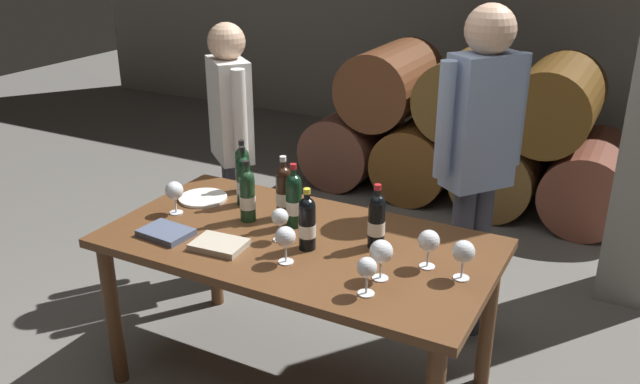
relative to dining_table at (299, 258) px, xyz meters
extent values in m
plane|color=#66635E|center=(0.00, 0.00, -0.67)|extent=(14.00, 14.00, 0.00)
cylinder|color=brown|center=(-0.95, 2.60, -0.37)|extent=(0.60, 0.90, 0.60)
cylinder|color=brown|center=(-0.32, 2.60, -0.37)|extent=(0.60, 0.90, 0.60)
cylinder|color=brown|center=(0.31, 2.60, -0.37)|extent=(0.60, 0.90, 0.60)
cylinder|color=brown|center=(0.95, 2.60, -0.37)|extent=(0.60, 0.90, 0.60)
cylinder|color=brown|center=(-0.63, 2.60, 0.18)|extent=(0.60, 0.90, 0.60)
cylinder|color=brown|center=(0.00, 2.60, 0.18)|extent=(0.60, 0.90, 0.60)
cylinder|color=brown|center=(0.63, 2.60, 0.18)|extent=(0.60, 0.90, 0.60)
cube|color=brown|center=(0.00, 0.00, 0.07)|extent=(1.70, 0.90, 0.04)
cylinder|color=brown|center=(-0.77, -0.39, -0.31)|extent=(0.07, 0.07, 0.72)
cylinder|color=brown|center=(-0.77, 0.39, -0.31)|extent=(0.07, 0.07, 0.72)
cylinder|color=brown|center=(0.77, 0.39, -0.31)|extent=(0.07, 0.07, 0.72)
cylinder|color=black|center=(-0.42, 0.21, 0.19)|extent=(0.07, 0.07, 0.21)
sphere|color=black|center=(-0.42, 0.21, 0.30)|extent=(0.07, 0.07, 0.07)
cylinder|color=black|center=(-0.42, 0.21, 0.33)|extent=(0.03, 0.03, 0.06)
cylinder|color=black|center=(-0.42, 0.21, 0.37)|extent=(0.03, 0.03, 0.02)
cylinder|color=silver|center=(-0.42, 0.21, 0.18)|extent=(0.07, 0.07, 0.06)
cylinder|color=black|center=(-0.17, 0.17, 0.20)|extent=(0.07, 0.07, 0.21)
sphere|color=black|center=(-0.17, 0.17, 0.31)|extent=(0.07, 0.07, 0.07)
cylinder|color=black|center=(-0.17, 0.17, 0.34)|extent=(0.03, 0.03, 0.07)
cylinder|color=silver|center=(-0.17, 0.17, 0.38)|extent=(0.03, 0.03, 0.02)
cylinder|color=silver|center=(-0.17, 0.17, 0.19)|extent=(0.07, 0.07, 0.06)
cylinder|color=black|center=(-0.08, 0.11, 0.20)|extent=(0.07, 0.07, 0.21)
sphere|color=black|center=(-0.08, 0.11, 0.31)|extent=(0.07, 0.07, 0.07)
cylinder|color=black|center=(-0.08, 0.11, 0.33)|extent=(0.03, 0.03, 0.07)
cylinder|color=#B21E23|center=(-0.08, 0.11, 0.38)|extent=(0.03, 0.03, 0.02)
cylinder|color=silver|center=(-0.08, 0.11, 0.19)|extent=(0.07, 0.07, 0.06)
cylinder|color=#19381E|center=(-0.52, 0.35, 0.19)|extent=(0.07, 0.07, 0.19)
sphere|color=#19381E|center=(-0.52, 0.35, 0.29)|extent=(0.07, 0.07, 0.07)
cylinder|color=#19381E|center=(-0.52, 0.35, 0.31)|extent=(0.03, 0.03, 0.06)
cylinder|color=black|center=(-0.52, 0.35, 0.35)|extent=(0.03, 0.03, 0.02)
cylinder|color=silver|center=(-0.52, 0.35, 0.18)|extent=(0.07, 0.07, 0.06)
cylinder|color=#19381E|center=(-0.30, 0.06, 0.19)|extent=(0.07, 0.07, 0.20)
sphere|color=#19381E|center=(-0.30, 0.06, 0.30)|extent=(0.07, 0.07, 0.07)
cylinder|color=#19381E|center=(-0.30, 0.06, 0.33)|extent=(0.03, 0.03, 0.06)
cylinder|color=black|center=(-0.30, 0.06, 0.37)|extent=(0.03, 0.03, 0.02)
cylinder|color=silver|center=(-0.30, 0.06, 0.18)|extent=(0.07, 0.07, 0.06)
cylinder|color=black|center=(0.08, -0.06, 0.19)|extent=(0.07, 0.07, 0.19)
sphere|color=black|center=(0.08, -0.06, 0.29)|extent=(0.07, 0.07, 0.07)
cylinder|color=black|center=(0.08, -0.06, 0.31)|extent=(0.03, 0.03, 0.06)
cylinder|color=gold|center=(0.08, -0.06, 0.35)|extent=(0.03, 0.03, 0.02)
cylinder|color=silver|center=(0.08, -0.06, 0.18)|extent=(0.07, 0.07, 0.06)
cylinder|color=black|center=(0.33, 0.09, 0.19)|extent=(0.07, 0.07, 0.20)
sphere|color=black|center=(0.33, 0.09, 0.30)|extent=(0.07, 0.07, 0.07)
cylinder|color=black|center=(0.33, 0.09, 0.32)|extent=(0.03, 0.03, 0.06)
cylinder|color=#B21E23|center=(0.33, 0.09, 0.37)|extent=(0.03, 0.03, 0.02)
cylinder|color=silver|center=(0.33, 0.09, 0.18)|extent=(0.07, 0.07, 0.06)
cylinder|color=white|center=(-0.07, -0.05, 0.09)|extent=(0.06, 0.06, 0.00)
cylinder|color=white|center=(-0.07, -0.05, 0.13)|extent=(0.01, 0.01, 0.07)
sphere|color=white|center=(-0.07, -0.05, 0.20)|extent=(0.07, 0.07, 0.07)
cylinder|color=white|center=(0.45, -0.28, 0.09)|extent=(0.06, 0.06, 0.00)
cylinder|color=white|center=(0.45, -0.28, 0.13)|extent=(0.01, 0.01, 0.07)
sphere|color=white|center=(0.45, -0.28, 0.20)|extent=(0.08, 0.08, 0.08)
cylinder|color=white|center=(0.45, -0.15, 0.09)|extent=(0.06, 0.06, 0.00)
cylinder|color=white|center=(0.45, -0.15, 0.13)|extent=(0.01, 0.01, 0.07)
sphere|color=white|center=(0.45, -0.15, 0.21)|extent=(0.09, 0.09, 0.09)
cylinder|color=white|center=(-0.65, -0.03, 0.09)|extent=(0.06, 0.06, 0.00)
cylinder|color=white|center=(-0.65, -0.03, 0.13)|extent=(0.01, 0.01, 0.07)
sphere|color=white|center=(-0.65, -0.03, 0.21)|extent=(0.09, 0.09, 0.09)
cylinder|color=white|center=(0.06, -0.21, 0.09)|extent=(0.06, 0.06, 0.00)
cylinder|color=white|center=(0.06, -0.21, 0.13)|extent=(0.01, 0.01, 0.07)
sphere|color=white|center=(0.06, -0.21, 0.21)|extent=(0.08, 0.08, 0.08)
cylinder|color=white|center=(0.73, 0.00, 0.09)|extent=(0.06, 0.06, 0.00)
cylinder|color=white|center=(0.73, 0.00, 0.13)|extent=(0.01, 0.01, 0.07)
sphere|color=white|center=(0.73, 0.00, 0.21)|extent=(0.09, 0.09, 0.09)
cylinder|color=white|center=(0.58, 0.03, 0.09)|extent=(0.06, 0.06, 0.00)
cylinder|color=white|center=(0.58, 0.03, 0.13)|extent=(0.01, 0.01, 0.07)
sphere|color=white|center=(0.58, 0.03, 0.21)|extent=(0.09, 0.09, 0.09)
cube|color=#4C5670|center=(-0.54, -0.24, 0.11)|extent=(0.23, 0.18, 0.03)
cube|color=#B2A893|center=(-0.26, -0.23, 0.11)|extent=(0.23, 0.18, 0.03)
cylinder|color=white|center=(-0.64, 0.16, 0.10)|extent=(0.24, 0.24, 0.01)
cylinder|color=#383842|center=(0.60, 0.79, -0.24)|extent=(0.11, 0.11, 0.85)
cylinder|color=#383842|center=(0.53, 0.71, -0.24)|extent=(0.11, 0.11, 0.85)
cube|color=#8499BC|center=(0.57, 0.75, 0.51)|extent=(0.34, 0.36, 0.64)
cylinder|color=#8499BC|center=(0.69, 0.92, 0.54)|extent=(0.08, 0.08, 0.54)
cylinder|color=#8499BC|center=(0.44, 0.58, 0.54)|extent=(0.08, 0.08, 0.54)
sphere|color=tan|center=(0.57, 0.75, 0.93)|extent=(0.23, 0.23, 0.23)
cylinder|color=#383842|center=(-0.89, 0.76, -0.28)|extent=(0.11, 0.11, 0.77)
cylinder|color=#383842|center=(-0.81, 0.68, -0.28)|extent=(0.11, 0.11, 0.77)
cube|color=silver|center=(-0.85, 0.72, 0.39)|extent=(0.36, 0.34, 0.58)
cylinder|color=silver|center=(-1.01, 0.86, 0.42)|extent=(0.08, 0.08, 0.49)
cylinder|color=silver|center=(-0.69, 0.58, 0.42)|extent=(0.08, 0.08, 0.49)
sphere|color=tan|center=(-0.85, 0.72, 0.77)|extent=(0.21, 0.21, 0.21)
camera|label=1|loc=(1.29, -2.24, 1.39)|focal=37.15mm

